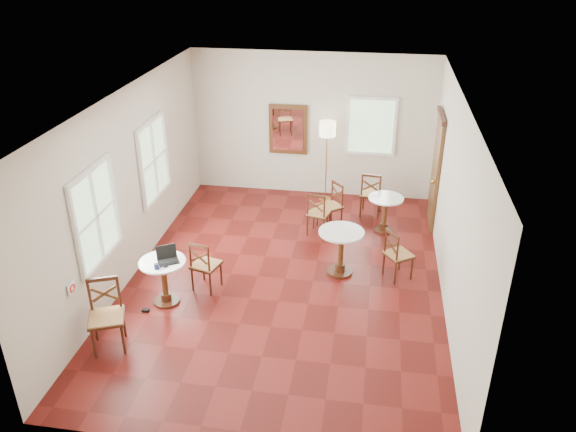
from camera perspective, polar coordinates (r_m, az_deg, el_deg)
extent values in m
plane|color=#5E1310|center=(9.37, -0.29, -6.29)|extent=(7.00, 7.00, 0.00)
cube|color=beige|center=(11.88, 2.45, 9.05)|extent=(5.00, 0.02, 3.00)
cube|color=beige|center=(5.72, -6.12, -12.56)|extent=(5.00, 0.02, 3.00)
cube|color=beige|center=(9.35, -15.64, 3.00)|extent=(0.02, 7.00, 3.00)
cube|color=beige|center=(8.64, 16.29, 0.91)|extent=(0.02, 7.00, 3.00)
cube|color=white|center=(8.13, -0.34, 11.72)|extent=(5.00, 7.00, 0.02)
cube|color=#583919|center=(10.99, 14.57, 4.20)|extent=(0.06, 0.90, 2.10)
cube|color=#401E10|center=(10.64, 15.14, 9.68)|extent=(0.08, 1.02, 0.08)
sphere|color=#BF8C3F|center=(10.71, 14.34, 3.33)|extent=(0.07, 0.07, 0.07)
cube|color=#542F16|center=(11.94, 0.01, 8.66)|extent=(0.80, 0.05, 1.05)
cube|color=white|center=(11.91, -0.02, 8.62)|extent=(0.64, 0.02, 0.88)
cube|color=white|center=(7.95, -20.88, -6.77)|extent=(0.02, 0.16, 0.16)
torus|color=red|center=(7.95, -20.79, -6.78)|extent=(0.02, 0.12, 0.12)
cube|color=white|center=(8.34, -18.70, -0.01)|extent=(0.06, 1.22, 1.42)
cube|color=white|center=(10.16, -13.32, 5.52)|extent=(0.06, 1.22, 1.42)
cube|color=white|center=(11.77, 8.32, 8.88)|extent=(1.02, 0.06, 1.22)
cylinder|color=#401E10|center=(9.01, -12.06, -8.31)|extent=(0.40, 0.40, 0.04)
cylinder|color=#401E10|center=(8.97, -12.11, -7.90)|extent=(0.16, 0.16, 0.12)
cylinder|color=#542F16|center=(8.81, -12.29, -6.31)|extent=(0.09, 0.09, 0.59)
cylinder|color=#401E10|center=(8.66, -12.47, -4.77)|extent=(0.14, 0.14, 0.06)
cylinder|color=white|center=(8.64, -12.50, -4.52)|extent=(0.69, 0.69, 0.03)
cylinder|color=#401E10|center=(9.55, 5.20, -5.56)|extent=(0.42, 0.42, 0.04)
cylinder|color=#401E10|center=(9.51, 5.22, -5.12)|extent=(0.17, 0.17, 0.13)
cylinder|color=#542F16|center=(9.34, 5.30, -3.47)|extent=(0.10, 0.10, 0.63)
cylinder|color=#401E10|center=(9.20, 5.38, -1.88)|extent=(0.15, 0.15, 0.06)
cylinder|color=white|center=(9.18, 5.39, -1.62)|extent=(0.74, 0.74, 0.03)
cylinder|color=#401E10|center=(10.95, 9.54, -1.35)|extent=(0.37, 0.37, 0.04)
cylinder|color=#401E10|center=(10.92, 9.57, -1.00)|extent=(0.15, 0.15, 0.11)
cylinder|color=#542F16|center=(10.79, 9.68, 0.32)|extent=(0.08, 0.08, 0.56)
cylinder|color=#401E10|center=(10.68, 9.78, 1.57)|extent=(0.13, 0.13, 0.06)
cylinder|color=white|center=(10.66, 9.80, 1.78)|extent=(0.65, 0.65, 0.03)
cylinder|color=#401E10|center=(9.17, -6.72, -5.76)|extent=(0.03, 0.03, 0.41)
cylinder|color=#401E10|center=(8.94, -7.79, -6.78)|extent=(0.03, 0.03, 0.41)
cylinder|color=#401E10|center=(9.33, -8.47, -5.29)|extent=(0.03, 0.03, 0.41)
cylinder|color=#401E10|center=(9.10, -9.57, -6.28)|extent=(0.03, 0.03, 0.41)
cube|color=#401E10|center=(9.02, -8.22, -4.90)|extent=(0.49, 0.49, 0.03)
cube|color=#A67443|center=(9.02, -8.23, -4.82)|extent=(0.47, 0.47, 0.04)
cylinder|color=#401E10|center=(8.71, -7.97, -4.40)|extent=(0.03, 0.03, 0.46)
cylinder|color=#401E10|center=(8.87, -9.78, -3.93)|extent=(0.03, 0.03, 0.46)
cube|color=#401E10|center=(8.69, -8.98, -2.97)|extent=(0.34, 0.12, 0.05)
cube|color=#542F16|center=(8.79, -8.89, -4.11)|extent=(0.29, 0.10, 0.20)
cube|color=#542F16|center=(8.79, -8.89, -4.11)|extent=(0.29, 0.10, 0.20)
cylinder|color=#401E10|center=(8.09, -18.92, -12.01)|extent=(0.04, 0.04, 0.47)
cylinder|color=#401E10|center=(8.39, -18.74, -10.42)|extent=(0.04, 0.04, 0.47)
cylinder|color=#401E10|center=(8.05, -16.20, -11.79)|extent=(0.04, 0.04, 0.47)
cylinder|color=#401E10|center=(8.35, -16.14, -10.20)|extent=(0.04, 0.04, 0.47)
cube|color=#401E10|center=(8.07, -17.74, -9.73)|extent=(0.60, 0.60, 0.03)
cube|color=#A67443|center=(8.07, -17.75, -9.64)|extent=(0.58, 0.58, 0.04)
cylinder|color=#401E10|center=(8.11, -19.26, -7.60)|extent=(0.04, 0.04, 0.53)
cylinder|color=#401E10|center=(8.07, -16.59, -7.36)|extent=(0.04, 0.04, 0.53)
cube|color=#401E10|center=(7.96, -18.17, -6.04)|extent=(0.38, 0.18, 0.05)
cube|color=#542F16|center=(8.08, -17.94, -7.42)|extent=(0.32, 0.15, 0.23)
cube|color=#542F16|center=(8.08, -17.94, -7.42)|extent=(0.32, 0.15, 0.23)
cylinder|color=#401E10|center=(10.73, 4.19, -0.55)|extent=(0.03, 0.03, 0.40)
cylinder|color=#401E10|center=(10.46, 3.59, -1.29)|extent=(0.03, 0.03, 0.40)
cylinder|color=#401E10|center=(10.83, 2.59, -0.23)|extent=(0.03, 0.03, 0.40)
cylinder|color=#401E10|center=(10.56, 1.95, -0.96)|extent=(0.03, 0.03, 0.40)
cube|color=#401E10|center=(10.55, 3.11, 0.24)|extent=(0.48, 0.48, 0.03)
cube|color=#A67443|center=(10.54, 3.11, 0.31)|extent=(0.46, 0.46, 0.04)
cylinder|color=#401E10|center=(10.26, 3.65, 0.81)|extent=(0.03, 0.03, 0.45)
cylinder|color=#401E10|center=(10.37, 1.98, 1.13)|extent=(0.03, 0.03, 0.45)
cube|color=#401E10|center=(10.23, 2.84, 2.01)|extent=(0.34, 0.12, 0.04)
cube|color=#542F16|center=(10.31, 2.82, 1.01)|extent=(0.29, 0.10, 0.20)
cube|color=#542F16|center=(10.31, 2.82, 1.01)|extent=(0.29, 0.10, 0.20)
cylinder|color=#401E10|center=(9.47, 12.30, -5.16)|extent=(0.03, 0.03, 0.41)
cylinder|color=#401E10|center=(9.29, 10.70, -5.65)|extent=(0.03, 0.03, 0.41)
cylinder|color=#401E10|center=(9.68, 11.13, -4.26)|extent=(0.03, 0.03, 0.41)
cylinder|color=#401E10|center=(9.51, 9.55, -4.73)|extent=(0.03, 0.03, 0.41)
cube|color=#401E10|center=(9.38, 11.03, -3.86)|extent=(0.55, 0.55, 0.03)
cube|color=#A67443|center=(9.37, 11.04, -3.79)|extent=(0.53, 0.53, 0.04)
cylinder|color=#401E10|center=(9.07, 10.92, -3.36)|extent=(0.03, 0.03, 0.45)
cylinder|color=#401E10|center=(9.29, 9.75, -2.47)|extent=(0.03, 0.03, 0.45)
cube|color=#401E10|center=(9.08, 10.44, -1.77)|extent=(0.22, 0.30, 0.05)
cube|color=#542F16|center=(9.18, 10.33, -2.86)|extent=(0.19, 0.25, 0.20)
cube|color=#542F16|center=(9.18, 10.33, -2.86)|extent=(0.19, 0.25, 0.20)
cylinder|color=#401E10|center=(11.59, 9.27, 1.43)|extent=(0.03, 0.03, 0.44)
cylinder|color=#401E10|center=(11.28, 9.04, 0.70)|extent=(0.03, 0.03, 0.44)
cylinder|color=#401E10|center=(11.63, 7.57, 1.64)|extent=(0.03, 0.03, 0.44)
cylinder|color=#401E10|center=(11.32, 7.29, 0.92)|extent=(0.03, 0.03, 0.44)
cube|color=#401E10|center=(11.36, 8.37, 2.19)|extent=(0.47, 0.47, 0.03)
cube|color=#A67443|center=(11.35, 8.37, 2.26)|extent=(0.45, 0.45, 0.04)
cylinder|color=#401E10|center=(11.09, 9.21, 2.84)|extent=(0.03, 0.03, 0.49)
cylinder|color=#401E10|center=(11.12, 7.43, 3.06)|extent=(0.03, 0.03, 0.49)
cube|color=#401E10|center=(11.02, 8.39, 4.01)|extent=(0.37, 0.08, 0.05)
cube|color=#542F16|center=(11.10, 8.32, 3.00)|extent=(0.32, 0.06, 0.21)
cube|color=#542F16|center=(11.10, 8.32, 3.00)|extent=(0.32, 0.06, 0.21)
cylinder|color=#401E10|center=(10.94, 2.97, 0.07)|extent=(0.03, 0.03, 0.41)
cylinder|color=#401E10|center=(11.11, 4.36, 0.47)|extent=(0.03, 0.03, 0.41)
cylinder|color=#401E10|center=(10.70, 3.96, -0.60)|extent=(0.03, 0.03, 0.41)
cylinder|color=#401E10|center=(10.87, 5.37, -0.18)|extent=(0.03, 0.03, 0.41)
cube|color=#401E10|center=(10.81, 4.20, 0.94)|extent=(0.56, 0.56, 0.03)
cube|color=#A67443|center=(10.80, 4.21, 1.00)|extent=(0.54, 0.54, 0.04)
cylinder|color=#401E10|center=(10.92, 4.44, 2.50)|extent=(0.03, 0.03, 0.45)
cylinder|color=#401E10|center=(10.69, 5.47, 1.89)|extent=(0.03, 0.03, 0.45)
cube|color=#401E10|center=(10.72, 4.99, 3.21)|extent=(0.25, 0.28, 0.05)
cube|color=#542F16|center=(10.80, 4.95, 2.24)|extent=(0.21, 0.24, 0.20)
cube|color=#542F16|center=(10.80, 4.95, 2.24)|extent=(0.21, 0.24, 0.20)
cylinder|color=#BF8C3F|center=(12.07, 3.74, 1.73)|extent=(0.27, 0.27, 0.03)
cylinder|color=#BF8C3F|center=(11.77, 3.85, 5.10)|extent=(0.02, 0.02, 1.56)
cylinder|color=beige|center=(11.50, 3.97, 8.71)|extent=(0.33, 0.33, 0.29)
cube|color=black|center=(8.58, -11.91, -4.47)|extent=(0.37, 0.34, 0.02)
cube|color=black|center=(8.58, -11.91, -4.42)|extent=(0.28, 0.24, 0.00)
cube|color=black|center=(8.63, -12.11, -3.53)|extent=(0.29, 0.21, 0.20)
cube|color=silver|center=(8.63, -12.11, -3.53)|extent=(0.25, 0.18, 0.17)
ellipsoid|color=black|center=(8.47, -12.22, -4.94)|extent=(0.09, 0.06, 0.03)
cylinder|color=#101236|center=(8.44, -13.06, -4.95)|extent=(0.07, 0.07, 0.08)
torus|color=#101236|center=(8.42, -12.80, -4.98)|extent=(0.06, 0.01, 0.06)
cylinder|color=white|center=(8.71, -12.31, -3.67)|extent=(0.07, 0.07, 0.11)
cube|color=black|center=(8.88, -14.10, -9.16)|extent=(0.10, 0.06, 0.04)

